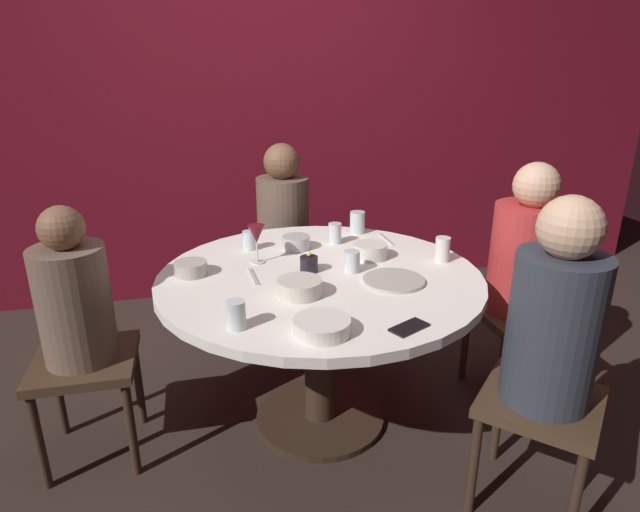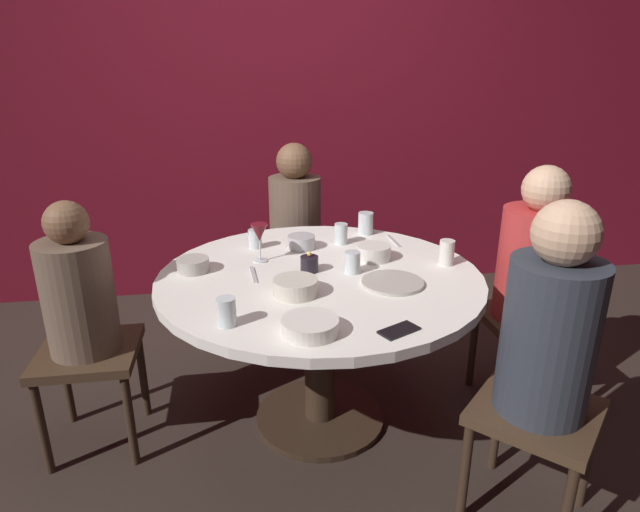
{
  "view_description": "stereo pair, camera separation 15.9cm",
  "coord_description": "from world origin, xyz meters",
  "px_view_note": "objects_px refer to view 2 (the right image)",
  "views": [
    {
      "loc": [
        -0.48,
        -2.07,
        1.61
      ],
      "look_at": [
        0.0,
        0.0,
        0.83
      ],
      "focal_mm": 30.22,
      "sensor_mm": 36.0,
      "label": 1
    },
    {
      "loc": [
        -0.32,
        -2.1,
        1.61
      ],
      "look_at": [
        0.0,
        0.0,
        0.83
      ],
      "focal_mm": 30.22,
      "sensor_mm": 36.0,
      "label": 2
    }
  ],
  "objects_px": {
    "seated_diner_left": "(80,302)",
    "seated_diner_front_right": "(549,337)",
    "dining_table": "(320,305)",
    "cup_by_right_diner": "(255,239)",
    "candle_holder": "(309,264)",
    "bowl_rice_portion": "(374,252)",
    "seated_diner_right": "(535,264)",
    "seated_diner_back": "(295,217)",
    "cup_far_edge": "(341,234)",
    "bowl_small_white": "(296,287)",
    "cup_near_candle": "(227,312)",
    "wine_glass": "(259,234)",
    "bowl_salad_center": "(310,326)",
    "dinner_plate": "(393,283)",
    "cup_by_left_diner": "(352,262)",
    "bowl_serving_large": "(301,242)",
    "cup_beside_wine": "(447,253)",
    "cup_center_front": "(366,223)",
    "cell_phone": "(399,330)",
    "bowl_sauce_side": "(193,265)"
  },
  "relations": [
    {
      "from": "seated_diner_left",
      "to": "seated_diner_front_right",
      "type": "xyz_separation_m",
      "value": [
        1.65,
        -0.66,
        0.06
      ]
    },
    {
      "from": "dining_table",
      "to": "cup_by_right_diner",
      "type": "height_order",
      "value": "cup_by_right_diner"
    },
    {
      "from": "candle_holder",
      "to": "bowl_rice_portion",
      "type": "bearing_deg",
      "value": 18.38
    },
    {
      "from": "seated_diner_left",
      "to": "cup_by_right_diner",
      "type": "distance_m",
      "value": 0.82
    },
    {
      "from": "candle_holder",
      "to": "seated_diner_right",
      "type": "bearing_deg",
      "value": -1.82
    },
    {
      "from": "dining_table",
      "to": "cup_by_right_diner",
      "type": "distance_m",
      "value": 0.5
    },
    {
      "from": "seated_diner_back",
      "to": "cup_far_edge",
      "type": "height_order",
      "value": "seated_diner_back"
    },
    {
      "from": "bowl_small_white",
      "to": "cup_near_candle",
      "type": "xyz_separation_m",
      "value": [
        -0.26,
        -0.22,
        0.02
      ]
    },
    {
      "from": "bowl_rice_portion",
      "to": "cup_by_right_diner",
      "type": "distance_m",
      "value": 0.58
    },
    {
      "from": "wine_glass",
      "to": "cup_far_edge",
      "type": "height_order",
      "value": "wine_glass"
    },
    {
      "from": "seated_diner_front_right",
      "to": "cup_near_candle",
      "type": "distance_m",
      "value": 1.08
    },
    {
      "from": "seated_diner_right",
      "to": "cup_by_right_diner",
      "type": "height_order",
      "value": "seated_diner_right"
    },
    {
      "from": "dining_table",
      "to": "bowl_salad_center",
      "type": "relative_size",
      "value": 7.11
    },
    {
      "from": "bowl_salad_center",
      "to": "seated_diner_left",
      "type": "bearing_deg",
      "value": 149.34
    },
    {
      "from": "seated_diner_front_right",
      "to": "bowl_small_white",
      "type": "height_order",
      "value": "seated_diner_front_right"
    },
    {
      "from": "dinner_plate",
      "to": "cup_by_left_diner",
      "type": "height_order",
      "value": "cup_by_left_diner"
    },
    {
      "from": "bowl_serving_large",
      "to": "bowl_rice_portion",
      "type": "bearing_deg",
      "value": -33.18
    },
    {
      "from": "bowl_salad_center",
      "to": "cup_beside_wine",
      "type": "bearing_deg",
      "value": 38.22
    },
    {
      "from": "seated_diner_left",
      "to": "bowl_salad_center",
      "type": "height_order",
      "value": "seated_diner_left"
    },
    {
      "from": "seated_diner_back",
      "to": "seated_diner_front_right",
      "type": "distance_m",
      "value": 1.77
    },
    {
      "from": "bowl_serving_large",
      "to": "bowl_salad_center",
      "type": "distance_m",
      "value": 0.86
    },
    {
      "from": "seated_diner_front_right",
      "to": "bowl_serving_large",
      "type": "height_order",
      "value": "seated_diner_front_right"
    },
    {
      "from": "dinner_plate",
      "to": "cup_center_front",
      "type": "bearing_deg",
      "value": 86.19
    },
    {
      "from": "seated_diner_back",
      "to": "cup_near_candle",
      "type": "height_order",
      "value": "seated_diner_back"
    },
    {
      "from": "bowl_rice_portion",
      "to": "cup_center_front",
      "type": "height_order",
      "value": "cup_center_front"
    },
    {
      "from": "seated_diner_left",
      "to": "bowl_serving_large",
      "type": "relative_size",
      "value": 8.29
    },
    {
      "from": "wine_glass",
      "to": "cup_by_left_diner",
      "type": "xyz_separation_m",
      "value": [
        0.38,
        -0.2,
        -0.08
      ]
    },
    {
      "from": "cup_by_right_diner",
      "to": "cup_far_edge",
      "type": "relative_size",
      "value": 0.89
    },
    {
      "from": "seated_diner_back",
      "to": "cup_beside_wine",
      "type": "bearing_deg",
      "value": 30.94
    },
    {
      "from": "bowl_rice_portion",
      "to": "cell_phone",
      "type": "bearing_deg",
      "value": -96.97
    },
    {
      "from": "dining_table",
      "to": "seated_diner_back",
      "type": "distance_m",
      "value": 0.98
    },
    {
      "from": "bowl_serving_large",
      "to": "cup_near_candle",
      "type": "relative_size",
      "value": 1.31
    },
    {
      "from": "seated_diner_right",
      "to": "bowl_serving_large",
      "type": "distance_m",
      "value": 1.08
    },
    {
      "from": "wine_glass",
      "to": "bowl_serving_large",
      "type": "height_order",
      "value": "wine_glass"
    },
    {
      "from": "cup_by_right_diner",
      "to": "bowl_small_white",
      "type": "bearing_deg",
      "value": -76.95
    },
    {
      "from": "cup_near_candle",
      "to": "dining_table",
      "type": "bearing_deg",
      "value": 47.11
    },
    {
      "from": "bowl_sauce_side",
      "to": "cup_by_left_diner",
      "type": "relative_size",
      "value": 1.47
    },
    {
      "from": "seated_diner_right",
      "to": "candle_holder",
      "type": "bearing_deg",
      "value": -1.82
    },
    {
      "from": "bowl_salad_center",
      "to": "bowl_small_white",
      "type": "height_order",
      "value": "bowl_small_white"
    },
    {
      "from": "seated_diner_back",
      "to": "bowl_rice_portion",
      "type": "bearing_deg",
      "value": 17.73
    },
    {
      "from": "seated_diner_back",
      "to": "dining_table",
      "type": "bearing_deg",
      "value": 0.0
    },
    {
      "from": "wine_glass",
      "to": "bowl_serving_large",
      "type": "distance_m",
      "value": 0.27
    },
    {
      "from": "seated_diner_left",
      "to": "bowl_sauce_side",
      "type": "height_order",
      "value": "seated_diner_left"
    },
    {
      "from": "seated_diner_back",
      "to": "bowl_serving_large",
      "type": "distance_m",
      "value": 0.64
    },
    {
      "from": "seated_diner_right",
      "to": "bowl_small_white",
      "type": "height_order",
      "value": "seated_diner_right"
    },
    {
      "from": "wine_glass",
      "to": "dinner_plate",
      "type": "distance_m",
      "value": 0.64
    },
    {
      "from": "dinner_plate",
      "to": "cup_near_candle",
      "type": "bearing_deg",
      "value": -158.62
    },
    {
      "from": "dinner_plate",
      "to": "dining_table",
      "type": "bearing_deg",
      "value": 150.11
    },
    {
      "from": "wine_glass",
      "to": "seated_diner_left",
      "type": "bearing_deg",
      "value": -165.72
    },
    {
      "from": "dining_table",
      "to": "seated_diner_front_right",
      "type": "distance_m",
      "value": 0.95
    }
  ]
}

